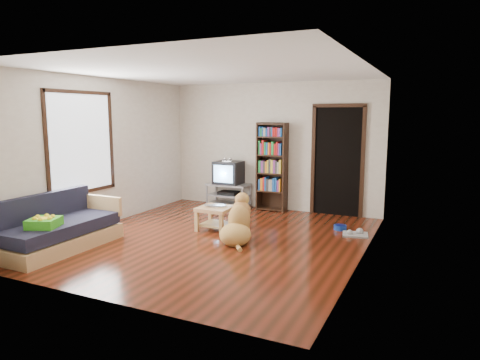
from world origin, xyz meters
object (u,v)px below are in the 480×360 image
at_px(sofa, 59,231).
at_px(green_cushion, 44,223).
at_px(dog, 238,224).
at_px(bookshelf, 272,162).
at_px(crt_tv, 229,172).
at_px(dog_bowl, 340,227).
at_px(tv_stand, 229,194).
at_px(grey_rag, 355,235).
at_px(coffee_table, 216,214).
at_px(laptop, 215,206).

bearing_deg(sofa, green_cushion, -70.72).
bearing_deg(dog, bookshelf, 98.06).
bearing_deg(bookshelf, crt_tv, -175.68).
height_order(dog_bowl, tv_stand, tv_stand).
xyz_separation_m(dog_bowl, crt_tv, (-2.57, 0.86, 0.70)).
distance_m(dog_bowl, crt_tv, 2.80).
relative_size(crt_tv, bookshelf, 0.32).
xyz_separation_m(crt_tv, bookshelf, (0.95, 0.07, 0.26)).
relative_size(dog_bowl, grey_rag, 0.55).
relative_size(bookshelf, sofa, 1.00).
relative_size(dog_bowl, crt_tv, 0.38).
relative_size(coffee_table, dog, 0.61).
height_order(bookshelf, coffee_table, bookshelf).
distance_m(tv_stand, dog, 2.56).
height_order(green_cushion, grey_rag, green_cushion).
height_order(grey_rag, coffee_table, coffee_table).
relative_size(crt_tv, sofa, 0.32).
xyz_separation_m(coffee_table, dog, (0.65, -0.47, 0.00)).
distance_m(dog_bowl, bookshelf, 2.10).
height_order(tv_stand, crt_tv, crt_tv).
height_order(crt_tv, dog, crt_tv).
height_order(crt_tv, bookshelf, bookshelf).
xyz_separation_m(dog_bowl, coffee_table, (-1.94, -0.90, 0.24)).
height_order(grey_rag, tv_stand, tv_stand).
bearing_deg(coffee_table, dog_bowl, 24.95).
bearing_deg(green_cushion, grey_rag, 15.80).
bearing_deg(dog, grey_rag, 35.28).
height_order(tv_stand, coffee_table, tv_stand).
height_order(dog_bowl, sofa, sofa).
relative_size(green_cushion, dog_bowl, 1.73).
xyz_separation_m(laptop, crt_tv, (-0.63, 1.79, 0.33)).
bearing_deg(sofa, crt_tv, 75.07).
bearing_deg(coffee_table, dog, -35.92).
bearing_deg(dog_bowl, green_cushion, -137.36).
distance_m(tv_stand, sofa, 3.76).
distance_m(dog_bowl, coffee_table, 2.16).
relative_size(dog_bowl, sofa, 0.12).
distance_m(green_cushion, dog_bowl, 4.67).
relative_size(tv_stand, dog, 0.99).
bearing_deg(green_cushion, sofa, 87.15).
xyz_separation_m(tv_stand, dog, (1.28, -2.21, 0.01)).
bearing_deg(dog_bowl, laptop, -154.32).
relative_size(green_cushion, tv_stand, 0.42).
bearing_deg(dog, sofa, -147.80).
distance_m(green_cushion, crt_tv, 4.10).
bearing_deg(coffee_table, crt_tv, 109.52).
xyz_separation_m(grey_rag, coffee_table, (-2.24, -0.65, 0.27)).
height_order(grey_rag, crt_tv, crt_tv).
bearing_deg(sofa, laptop, 49.30).
height_order(grey_rag, sofa, sofa).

